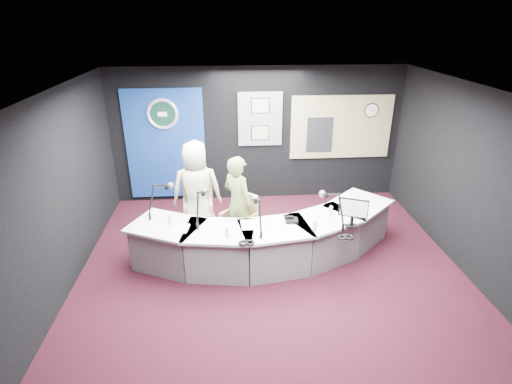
{
  "coord_description": "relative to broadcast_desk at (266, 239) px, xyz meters",
  "views": [
    {
      "loc": [
        -0.64,
        -5.03,
        3.73
      ],
      "look_at": [
        -0.2,
        0.8,
        1.1
      ],
      "focal_mm": 28.0,
      "sensor_mm": 36.0,
      "label": 1
    }
  ],
  "objects": [
    {
      "name": "ground",
      "position": [
        0.05,
        -0.55,
        -0.38
      ],
      "size": [
        6.0,
        6.0,
        0.0
      ],
      "primitive_type": "plane",
      "color": "black",
      "rests_on": "ground"
    },
    {
      "name": "ceiling",
      "position": [
        0.05,
        -0.55,
        2.42
      ],
      "size": [
        6.0,
        6.0,
        0.02
      ],
      "primitive_type": "cube",
      "color": "silver",
      "rests_on": "ground"
    },
    {
      "name": "wall_back",
      "position": [
        0.05,
        2.45,
        1.02
      ],
      "size": [
        6.0,
        0.02,
        2.8
      ],
      "primitive_type": "cube",
      "color": "black",
      "rests_on": "ground"
    },
    {
      "name": "wall_front",
      "position": [
        0.05,
        -3.55,
        1.02
      ],
      "size": [
        6.0,
        0.02,
        2.8
      ],
      "primitive_type": "cube",
      "color": "black",
      "rests_on": "ground"
    },
    {
      "name": "wall_left",
      "position": [
        -2.95,
        -0.55,
        1.02
      ],
      "size": [
        0.02,
        6.0,
        2.8
      ],
      "primitive_type": "cube",
      "color": "black",
      "rests_on": "ground"
    },
    {
      "name": "wall_right",
      "position": [
        3.05,
        -0.55,
        1.02
      ],
      "size": [
        0.02,
        6.0,
        2.8
      ],
      "primitive_type": "cube",
      "color": "black",
      "rests_on": "ground"
    },
    {
      "name": "broadcast_desk",
      "position": [
        0.0,
        0.0,
        0.0
      ],
      "size": [
        4.5,
        1.9,
        0.75
      ],
      "primitive_type": null,
      "color": "silver",
      "rests_on": "ground"
    },
    {
      "name": "backdrop_panel",
      "position": [
        -1.85,
        2.42,
        0.88
      ],
      "size": [
        1.6,
        0.05,
        2.3
      ],
      "primitive_type": "cube",
      "color": "navy",
      "rests_on": "wall_back"
    },
    {
      "name": "agency_seal",
      "position": [
        -1.85,
        2.38,
        1.52
      ],
      "size": [
        0.63,
        0.07,
        0.63
      ],
      "primitive_type": "torus",
      "rotation": [
        1.57,
        0.0,
        0.0
      ],
      "color": "silver",
      "rests_on": "backdrop_panel"
    },
    {
      "name": "seal_center",
      "position": [
        -1.85,
        2.38,
        1.52
      ],
      "size": [
        0.48,
        0.01,
        0.48
      ],
      "primitive_type": "cylinder",
      "rotation": [
        1.57,
        0.0,
        0.0
      ],
      "color": "black",
      "rests_on": "backdrop_panel"
    },
    {
      "name": "pinboard",
      "position": [
        0.1,
        2.42,
        1.38
      ],
      "size": [
        0.9,
        0.04,
        1.1
      ],
      "primitive_type": "cube",
      "color": "slate",
      "rests_on": "wall_back"
    },
    {
      "name": "framed_photo_upper",
      "position": [
        0.1,
        2.39,
        1.65
      ],
      "size": [
        0.34,
        0.02,
        0.27
      ],
      "primitive_type": "cube",
      "color": "gray",
      "rests_on": "pinboard"
    },
    {
      "name": "framed_photo_lower",
      "position": [
        0.1,
        2.39,
        1.09
      ],
      "size": [
        0.34,
        0.02,
        0.27
      ],
      "primitive_type": "cube",
      "color": "gray",
      "rests_on": "pinboard"
    },
    {
      "name": "booth_window_frame",
      "position": [
        1.8,
        2.42,
        1.18
      ],
      "size": [
        2.12,
        0.06,
        1.32
      ],
      "primitive_type": "cube",
      "color": "tan",
      "rests_on": "wall_back"
    },
    {
      "name": "booth_glow",
      "position": [
        1.8,
        2.41,
        1.18
      ],
      "size": [
        2.0,
        0.02,
        1.2
      ],
      "primitive_type": "cube",
      "color": "#FFCBA1",
      "rests_on": "booth_window_frame"
    },
    {
      "name": "equipment_rack",
      "position": [
        1.35,
        2.39,
        1.03
      ],
      "size": [
        0.55,
        0.02,
        0.75
      ],
      "primitive_type": "cube",
      "color": "black",
      "rests_on": "booth_window_frame"
    },
    {
      "name": "wall_clock",
      "position": [
        2.4,
        2.39,
        1.52
      ],
      "size": [
        0.28,
        0.01,
        0.28
      ],
      "primitive_type": "cylinder",
      "rotation": [
        1.57,
        0.0,
        0.0
      ],
      "color": "white",
      "rests_on": "booth_window_frame"
    },
    {
      "name": "armchair_left",
      "position": [
        -1.15,
        0.89,
        0.12
      ],
      "size": [
        0.62,
        0.62,
        0.99
      ],
      "primitive_type": null,
      "rotation": [
        0.0,
        0.0,
        0.11
      ],
      "color": "tan",
      "rests_on": "ground"
    },
    {
      "name": "armchair_right",
      "position": [
        -0.44,
        0.4,
        0.13
      ],
      "size": [
        0.8,
        0.8,
        1.01
      ],
      "primitive_type": null,
      "rotation": [
        0.0,
        0.0,
        -0.75
      ],
      "color": "tan",
      "rests_on": "ground"
    },
    {
      "name": "draped_jacket",
      "position": [
        -1.14,
        1.14,
        0.24
      ],
      "size": [
        0.51,
        0.16,
        0.7
      ],
      "primitive_type": "cube",
      "rotation": [
        0.0,
        0.0,
        0.11
      ],
      "color": "gray",
      "rests_on": "armchair_left"
    },
    {
      "name": "person_man",
      "position": [
        -1.15,
        0.89,
        0.51
      ],
      "size": [
        0.9,
        0.61,
        1.77
      ],
      "primitive_type": "imported",
      "rotation": [
        0.0,
        0.0,
        3.2
      ],
      "color": "beige",
      "rests_on": "ground"
    },
    {
      "name": "person_woman",
      "position": [
        -0.44,
        0.4,
        0.45
      ],
      "size": [
        0.7,
        0.71,
        1.66
      ],
      "primitive_type": "imported",
      "rotation": [
        0.0,
        0.0,
        2.31
      ],
      "color": "olive",
      "rests_on": "ground"
    },
    {
      "name": "computer_monitor",
      "position": [
        1.26,
        -0.37,
        0.7
      ],
      "size": [
        0.43,
        0.2,
        0.31
      ],
      "primitive_type": "cube",
      "rotation": [
        0.0,
        0.0,
        -0.4
      ],
      "color": "black",
      "rests_on": "broadcast_desk"
    },
    {
      "name": "desk_phone",
      "position": [
        0.38,
        -0.15,
        0.4
      ],
      "size": [
        0.2,
        0.16,
        0.05
      ],
      "primitive_type": "cube",
      "rotation": [
        0.0,
        0.0,
        -0.04
      ],
      "color": "black",
      "rests_on": "broadcast_desk"
    },
    {
      "name": "headphones_near",
      "position": [
        1.08,
        -0.71,
        0.39
      ],
      "size": [
        0.23,
        0.23,
        0.04
      ],
      "primitive_type": "torus",
      "color": "black",
      "rests_on": "broadcast_desk"
    },
    {
      "name": "headphones_far",
      "position": [
        -0.36,
        -0.75,
        0.39
      ],
      "size": [
        0.22,
        0.22,
        0.04
      ],
      "primitive_type": "torus",
      "color": "black",
      "rests_on": "broadcast_desk"
    },
    {
      "name": "paper_stack",
      "position": [
        -1.31,
        -0.23,
        0.38
      ],
      "size": [
        0.23,
        0.31,
        0.0
      ],
      "primitive_type": "cube",
      "rotation": [
        0.0,
        0.0,
        -0.13
      ],
      "color": "white",
      "rests_on": "broadcast_desk"
    },
    {
      "name": "notepad",
      "position": [
        -0.3,
        -0.19,
        0.38
      ],
      "size": [
        0.24,
        0.33,
        0.0
      ],
      "primitive_type": "cube",
      "rotation": [
        0.0,
        0.0,
        0.04
      ],
      "color": "white",
      "rests_on": "broadcast_desk"
    },
    {
      "name": "boom_mic_a",
      "position": [
        -1.7,
        0.37,
        0.68
      ],
      "size": [
        0.4,
        0.67,
        0.6
      ],
      "primitive_type": null,
      "color": "black",
      "rests_on": "broadcast_desk"
    },
    {
      "name": "boom_mic_b",
      "position": [
        -1.03,
        0.04,
        0.68
      ],
      "size": [
        0.21,
        0.73,
        0.6
      ],
      "primitive_type": null,
      "color": "black",
      "rests_on": "broadcast_desk"
    },
    {
      "name": "boom_mic_c",
      "position": [
        -0.16,
        -0.3,
        0.68
      ],
      "size": [
        0.17,
        0.74,
        0.6
      ],
      "primitive_type": null,
      "color": "black",
      "rests_on": "broadcast_desk"
    },
    {
      "name": "boom_mic_d",
      "position": [
        1.0,
        -0.18,
        0.68
      ],
      "size": [
        0.32,
        0.71,
        0.6
      ],
      "primitive_type": null,
      "color": "black",
      "rests_on": "broadcast_desk"
    },
    {
      "name": "water_bottles",
      "position": [
        -0.24,
        -0.27,
        0.46
      ],
      "size": [
        2.59,
        0.6,
        0.18
      ],
      "primitive_type": null,
      "color": "silver",
      "rests_on": "broadcast_desk"
    }
  ]
}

